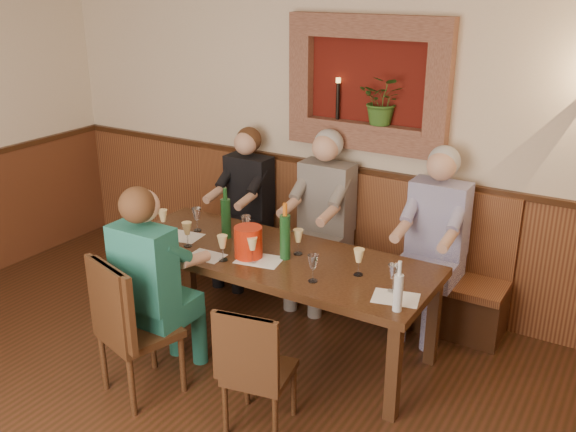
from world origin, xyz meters
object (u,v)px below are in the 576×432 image
(spittoon_bucket, at_px, (248,242))
(wine_bottle_green_a, at_px, (285,236))
(chair_near_right, at_px, (259,392))
(person_chair_front, at_px, (157,302))
(wine_bottle_green_b, at_px, (226,217))
(water_bottle, at_px, (398,291))
(chair_near_left, at_px, (139,354))
(dining_table, at_px, (273,263))
(person_bench_left, at_px, (244,219))
(bench, at_px, (331,260))
(person_bench_mid, at_px, (321,232))
(person_bench_right, at_px, (432,257))

(spittoon_bucket, distance_m, wine_bottle_green_a, 0.27)
(chair_near_right, height_order, person_chair_front, person_chair_front)
(wine_bottle_green_b, bearing_deg, water_bottle, -14.39)
(chair_near_left, distance_m, wine_bottle_green_b, 1.23)
(chair_near_right, bearing_deg, spittoon_bucket, 116.74)
(dining_table, xyz_separation_m, wine_bottle_green_a, (0.12, -0.02, 0.25))
(dining_table, xyz_separation_m, person_bench_left, (-0.84, 0.84, -0.09))
(bench, relative_size, water_bottle, 9.15)
(bench, bearing_deg, person_bench_mid, -114.10)
(bench, bearing_deg, person_bench_right, -6.63)
(person_bench_mid, bearing_deg, bench, 65.90)
(wine_bottle_green_a, height_order, water_bottle, wine_bottle_green_a)
(person_bench_left, relative_size, person_bench_mid, 0.95)
(person_bench_right, bearing_deg, spittoon_bucket, -137.20)
(chair_near_left, relative_size, wine_bottle_green_a, 2.39)
(dining_table, bearing_deg, person_bench_right, 42.14)
(person_chair_front, bearing_deg, chair_near_right, -5.83)
(chair_near_right, xyz_separation_m, person_bench_right, (0.48, 1.70, 0.36))
(chair_near_right, relative_size, person_chair_front, 0.60)
(chair_near_right, bearing_deg, person_bench_right, 63.38)
(bench, height_order, wine_bottle_green_b, wine_bottle_green_b)
(dining_table, relative_size, spittoon_bucket, 10.41)
(chair_near_right, bearing_deg, bench, 92.89)
(chair_near_right, bearing_deg, wine_bottle_green_a, 100.19)
(chair_near_right, height_order, water_bottle, water_bottle)
(person_bench_right, bearing_deg, person_chair_front, -130.13)
(chair_near_left, distance_m, water_bottle, 1.77)
(wine_bottle_green_a, distance_m, water_bottle, 1.03)
(person_bench_right, xyz_separation_m, water_bottle, (0.17, -1.16, 0.26))
(person_bench_left, relative_size, spittoon_bucket, 6.12)
(dining_table, height_order, wine_bottle_green_b, wine_bottle_green_b)
(person_bench_mid, bearing_deg, dining_table, -86.70)
(dining_table, height_order, person_bench_left, person_bench_left)
(water_bottle, bearing_deg, wine_bottle_green_b, 165.61)
(bench, height_order, spittoon_bucket, bench)
(chair_near_right, height_order, wine_bottle_green_a, wine_bottle_green_a)
(wine_bottle_green_b, bearing_deg, dining_table, -9.97)
(dining_table, height_order, person_bench_right, person_bench_right)
(bench, height_order, person_bench_left, person_bench_left)
(bench, distance_m, person_bench_mid, 0.31)
(water_bottle, bearing_deg, person_chair_front, -163.38)
(spittoon_bucket, height_order, wine_bottle_green_b, wine_bottle_green_b)
(water_bottle, bearing_deg, person_bench_mid, 134.73)
(chair_near_right, xyz_separation_m, wine_bottle_green_b, (-0.92, 0.95, 0.67))
(dining_table, distance_m, water_bottle, 1.16)
(bench, xyz_separation_m, person_bench_left, (-0.84, -0.11, 0.26))
(chair_near_left, bearing_deg, water_bottle, 39.81)
(chair_near_right, relative_size, wine_bottle_green_b, 2.14)
(person_bench_left, distance_m, person_bench_mid, 0.79)
(person_bench_mid, distance_m, spittoon_bucket, 1.00)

